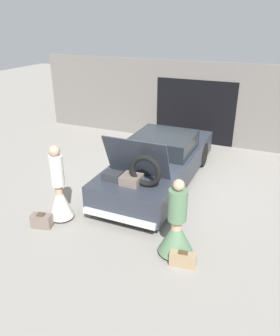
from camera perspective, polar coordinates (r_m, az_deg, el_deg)
The scene contains 7 objects.
ground_plane at distance 9.02m, azimuth 3.38°, elevation -2.27°, with size 40.00×40.00×0.00m, color gray.
garage_wall_back at distance 11.76m, azimuth 9.67°, elevation 11.05°, with size 12.00×0.14×2.80m.
car at distance 8.77m, azimuth 3.48°, elevation 1.12°, with size 1.80×4.96×1.76m.
person_left at distance 7.27m, azimuth -13.86°, elevation -4.39°, with size 0.54×0.54×1.75m.
person_right at distance 6.13m, azimuth 6.35°, elevation -10.53°, with size 0.66×0.66×1.57m.
suitcase_beside_left_person at distance 7.35m, azimuth -16.75°, elevation -8.80°, with size 0.47×0.30×0.33m.
suitcase_beside_right_person at distance 6.12m, azimuth 7.45°, elevation -15.50°, with size 0.49×0.22×0.31m.
Camera 1 is at (2.71, -7.59, 4.06)m, focal length 35.00 mm.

